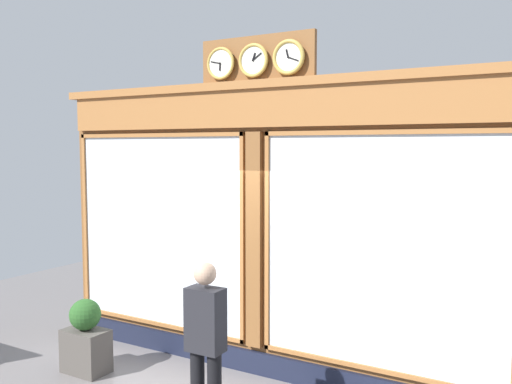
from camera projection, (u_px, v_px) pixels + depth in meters
shop_facade at (261, 227)px, 6.78m from camera, size 6.14×0.42×4.09m
pedestrian at (206, 340)px, 5.31m from camera, size 0.36×0.22×1.69m
planter_box at (86, 351)px, 6.81m from camera, size 0.56×0.36×0.54m
planter_shrub at (85, 315)px, 6.78m from camera, size 0.38×0.38×0.38m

